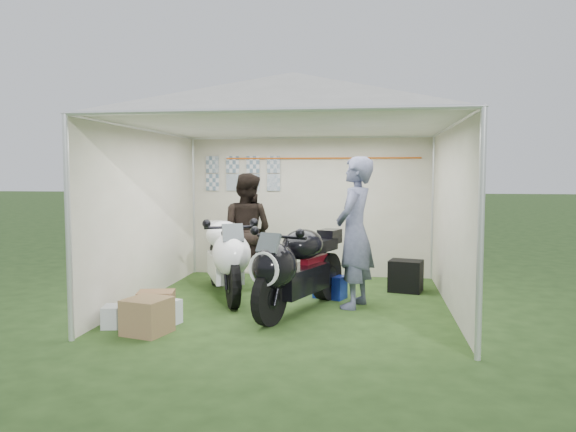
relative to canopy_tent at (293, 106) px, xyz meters
name	(u,v)px	position (x,y,z in m)	size (l,w,h in m)	color
ground	(292,303)	(0.00, -0.03, -2.58)	(80.00, 80.00, 0.00)	#284519
canopy_tent	(293,106)	(0.00, 0.00, 0.00)	(5.66, 5.66, 3.00)	silver
motorcycle_white	(225,254)	(-0.95, 0.14, -1.97)	(1.12, 2.06, 1.08)	black
motorcycle_black	(296,266)	(0.13, -0.59, -1.99)	(1.02, 2.04, 1.05)	black
paddock_stand	(330,287)	(0.47, 0.32, -2.42)	(0.41, 0.26, 0.31)	#1B34D1
person_dark_jacket	(246,231)	(-0.82, 0.83, -1.72)	(0.83, 0.65, 1.71)	black
person_blue_jacket	(355,232)	(0.81, -0.15, -1.62)	(0.70, 0.46, 1.92)	slate
equipment_box	(406,276)	(1.52, 0.90, -2.35)	(0.45, 0.36, 0.45)	black
crate_0	(160,312)	(-1.34, -1.29, -2.44)	(0.41, 0.32, 0.27)	silver
crate_1	(147,316)	(-1.33, -1.68, -2.38)	(0.43, 0.43, 0.38)	olive
crate_2	(119,316)	(-1.75, -1.48, -2.45)	(0.33, 0.27, 0.24)	#B1B6BA
crate_3	(156,303)	(-1.55, -0.89, -2.43)	(0.43, 0.31, 0.29)	#87603E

